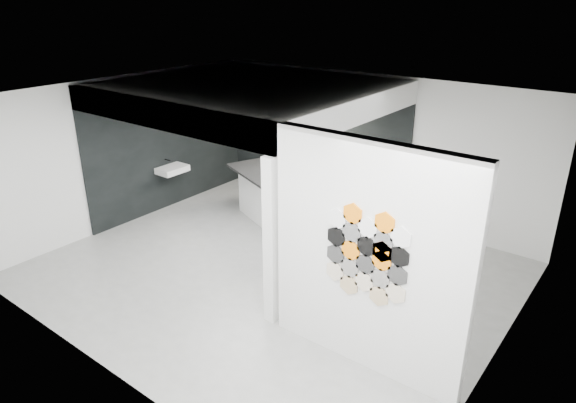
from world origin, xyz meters
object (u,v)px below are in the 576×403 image
(glass_bowl, at_px, (372,151))
(utensil_cup, at_px, (282,133))
(partition_panel, at_px, (367,260))
(bottle_dark, at_px, (294,134))
(glass_vase, at_px, (372,150))
(kitchen_island, at_px, (272,197))
(stockpot, at_px, (266,128))
(kettle, at_px, (358,147))
(wall_basin, at_px, (172,169))

(glass_bowl, distance_m, utensil_cup, 2.17)
(partition_panel, xyz_separation_m, bottle_dark, (-3.93, 3.87, 0.00))
(bottle_dark, bearing_deg, glass_vase, 0.00)
(kitchen_island, relative_size, stockpot, 10.51)
(kettle, height_order, glass_bowl, kettle)
(glass_bowl, bearing_deg, partition_panel, -61.77)
(wall_basin, bearing_deg, glass_vase, 31.35)
(glass_vase, distance_m, bottle_dark, 1.85)
(wall_basin, distance_m, stockpot, 2.27)
(kettle, relative_size, glass_bowl, 0.97)
(kettle, bearing_deg, partition_panel, -68.29)
(stockpot, bearing_deg, bottle_dark, 0.00)
(wall_basin, bearing_deg, kettle, 33.79)
(kettle, distance_m, bottle_dark, 1.55)
(bottle_dark, bearing_deg, stockpot, 180.00)
(kitchen_island, height_order, glass_bowl, kitchen_island)
(kitchen_island, xyz_separation_m, stockpot, (-1.28, 1.38, 0.88))
(kitchen_island, bearing_deg, kettle, 74.93)
(kettle, bearing_deg, utensil_cup, 170.09)
(glass_vase, bearing_deg, kitchen_island, -134.51)
(partition_panel, height_order, bottle_dark, partition_panel)
(stockpot, xyz_separation_m, utensil_cup, (0.47, 0.00, -0.03))
(wall_basin, distance_m, kettle, 3.75)
(wall_basin, relative_size, kettle, 3.88)
(glass_bowl, height_order, utensil_cup, glass_bowl)
(utensil_cup, bearing_deg, glass_bowl, 0.00)
(partition_panel, distance_m, utensil_cup, 5.74)
(kettle, xyz_separation_m, glass_bowl, (0.30, 0.00, -0.01))
(utensil_cup, bearing_deg, bottle_dark, 0.00)
(partition_panel, relative_size, kitchen_island, 1.34)
(glass_vase, bearing_deg, wall_basin, -148.65)
(partition_panel, height_order, glass_vase, partition_panel)
(partition_panel, relative_size, wall_basin, 4.67)
(partition_panel, xyz_separation_m, stockpot, (-4.71, 3.87, 0.00))
(bottle_dark, bearing_deg, partition_panel, -44.55)
(kettle, bearing_deg, glass_vase, -9.91)
(kettle, bearing_deg, wall_basin, -156.12)
(kitchen_island, xyz_separation_m, glass_vase, (1.36, 1.38, 0.86))
(partition_panel, bearing_deg, stockpot, 140.65)
(partition_panel, xyz_separation_m, kitchen_island, (-3.43, 2.49, -0.88))
(partition_panel, xyz_separation_m, glass_vase, (-2.08, 3.87, -0.02))
(partition_panel, distance_m, kitchen_island, 4.33)
(partition_panel, distance_m, glass_vase, 4.39)
(stockpot, distance_m, kettle, 2.33)
(kitchen_island, bearing_deg, utensil_cup, 142.78)
(wall_basin, bearing_deg, bottle_dark, 53.30)
(wall_basin, height_order, utensil_cup, utensil_cup)
(partition_panel, distance_m, stockpot, 6.10)
(stockpot, distance_m, bottle_dark, 0.79)
(wall_basin, height_order, stockpot, stockpot)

